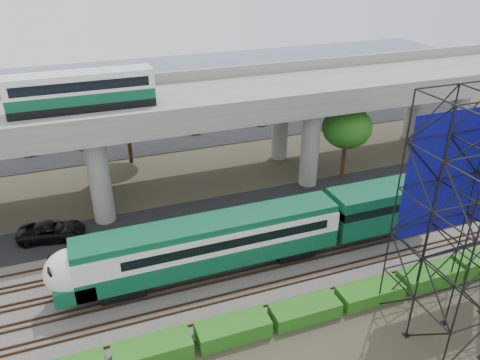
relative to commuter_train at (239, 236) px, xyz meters
name	(u,v)px	position (x,y,z in m)	size (l,w,h in m)	color
ground	(265,280)	(1.28, -2.00, -2.88)	(140.00, 140.00, 0.00)	#474233
ballast_bed	(255,263)	(1.28, 0.00, -2.78)	(90.00, 12.00, 0.20)	slate
service_road	(220,211)	(1.28, 8.50, -2.84)	(90.00, 5.00, 0.08)	black
parking_lot	(165,126)	(1.28, 32.00, -2.84)	(90.00, 18.00, 0.08)	black
harbor_water	(138,84)	(1.28, 54.00, -2.87)	(140.00, 40.00, 0.03)	#3F5568
rail_tracks	(255,262)	(1.28, 0.00, -2.60)	(90.00, 9.52, 0.16)	#472D1E
commuter_train	(239,236)	(0.00, 0.00, 0.00)	(29.30, 3.06, 4.30)	black
overpass	(192,108)	(0.53, 14.00, 5.33)	(80.00, 12.00, 12.40)	#9E9B93
hedge_strip	(305,310)	(2.29, -6.30, -2.32)	(34.60, 1.80, 1.20)	#1B5B14
trees	(153,139)	(-3.39, 14.17, 2.69)	(40.94, 16.94, 7.69)	#382314
suv	(52,231)	(-13.12, 8.98, -2.07)	(2.44, 5.30, 1.47)	black
parked_cars	(171,121)	(2.04, 31.70, -2.18)	(35.97, 9.84, 1.32)	white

